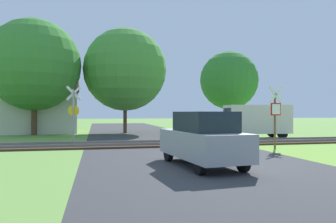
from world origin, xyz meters
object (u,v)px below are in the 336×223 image
mail_truck (255,120)px  parked_car (203,139)px  house (37,111)px  stop_sign_near (275,112)px  tree_far (229,80)px  tree_left (34,65)px  crossing_sign_far (74,110)px  tree_center (125,70)px

mail_truck → parked_car: mail_truck is taller
house → stop_sign_near: bearing=-53.6°
house → tree_far: tree_far is taller
tree_left → mail_truck: tree_left is taller
stop_sign_near → house: (-13.44, 15.76, 0.14)m
crossing_sign_far → tree_left: 8.62m
stop_sign_near → crossing_sign_far: bearing=-39.7°
stop_sign_near → tree_left: bearing=-54.7°
mail_truck → crossing_sign_far: bearing=98.4°
crossing_sign_far → tree_left: tree_left is taller
tree_center → tree_left: 7.09m
house → tree_center: size_ratio=0.83×
mail_truck → parked_car: (-7.14, -10.23, -0.34)m
tree_center → mail_truck: (8.11, -7.29, -4.11)m
crossing_sign_far → house: size_ratio=0.45×
crossing_sign_far → tree_center: (3.68, 8.05, 3.45)m
tree_left → stop_sign_near: bearing=-43.5°
tree_center → tree_left: tree_left is taller
tree_left → mail_truck: 16.94m
tree_center → stop_sign_near: bearing=-65.6°
stop_sign_near → tree_center: bearing=-76.8°
house → mail_truck: 18.28m
stop_sign_near → parked_car: size_ratio=0.74×
stop_sign_near → mail_truck: size_ratio=0.61×
tree_far → mail_truck: (-3.11, -11.67, -3.86)m
crossing_sign_far → stop_sign_near: bearing=-19.3°
tree_far → parked_car: bearing=-115.1°
tree_center → mail_truck: bearing=-42.0°
stop_sign_near → mail_truck: (2.05, 6.06, -0.51)m
house → tree_center: bearing=-22.1°
stop_sign_near → tree_center: (-6.06, 13.35, 3.59)m
tree_center → parked_car: size_ratio=2.12×
crossing_sign_far → tree_far: bearing=49.1°
house → mail_truck: bearing=-36.1°
tree_center → parked_car: tree_center is taller
tree_far → stop_sign_near: bearing=-106.2°
crossing_sign_far → parked_car: 10.59m
tree_far → tree_center: size_ratio=0.92×
tree_center → mail_truck: size_ratio=1.75×
stop_sign_near → tree_center: tree_center is taller
crossing_sign_far → tree_far: tree_far is taller
tree_far → mail_truck: tree_far is taller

